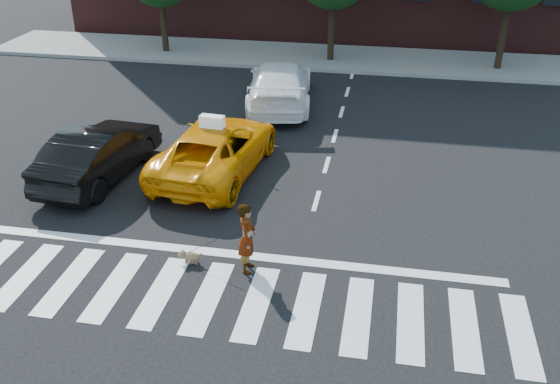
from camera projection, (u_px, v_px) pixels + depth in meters
name	position (u px, v px, depth m)	size (l,w,h in m)	color
ground	(208.00, 297.00, 12.50)	(120.00, 120.00, 0.00)	black
crosswalk	(208.00, 297.00, 12.50)	(13.00, 2.40, 0.01)	silver
stop_line	(229.00, 254.00, 13.89)	(12.00, 0.30, 0.01)	silver
sidewalk_far	(320.00, 57.00, 27.67)	(30.00, 4.00, 0.15)	slate
taxi	(216.00, 148.00, 17.27)	(2.36, 5.12, 1.42)	orange
black_sedan	(99.00, 153.00, 16.95)	(1.57, 4.49, 1.48)	black
white_suv	(280.00, 84.00, 22.10)	(2.17, 5.33, 1.55)	white
woman	(247.00, 238.00, 12.99)	(0.58, 0.38, 1.59)	#999999
dog	(189.00, 256.00, 13.49)	(0.54, 0.25, 0.31)	olive
taxi_sign	(212.00, 121.00, 16.69)	(0.65, 0.28, 0.32)	white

